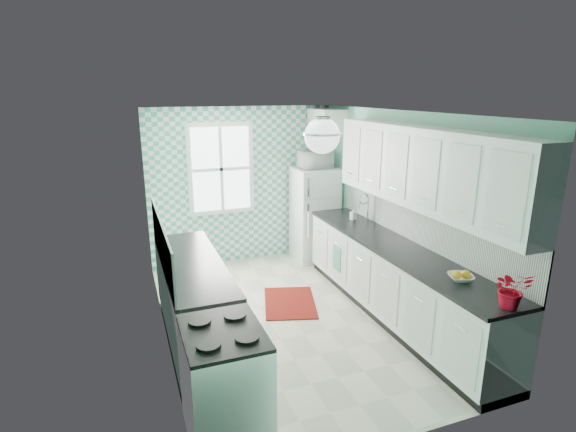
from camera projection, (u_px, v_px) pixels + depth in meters
name	position (u px, v px, depth m)	size (l,w,h in m)	color
floor	(291.00, 319.00, 5.60)	(3.00, 4.40, 0.02)	beige
ceiling	(292.00, 112.00, 4.91)	(3.00, 4.40, 0.02)	white
wall_back	(242.00, 186.00, 7.25)	(3.00, 0.02, 2.50)	#76CAAB
wall_front	(401.00, 302.00, 3.26)	(3.00, 0.02, 2.50)	#76CAAB
wall_left	(158.00, 236.00, 4.74)	(0.02, 4.40, 2.50)	#76CAAB
wall_right	(401.00, 210.00, 5.77)	(0.02, 4.40, 2.50)	#76CAAB
accent_wall	(243.00, 186.00, 7.23)	(3.00, 0.01, 2.50)	teal
window	(221.00, 169.00, 7.00)	(1.04, 0.05, 1.44)	white
backsplash_right	(418.00, 223.00, 5.41)	(0.02, 3.60, 0.51)	white
backsplash_left	(162.00, 243.00, 4.70)	(0.02, 2.15, 0.51)	white
upper_cabinets_right	(423.00, 168.00, 4.99)	(0.33, 3.20, 0.90)	silver
upper_cabinet_fridge	(327.00, 122.00, 7.07)	(0.40, 0.74, 0.40)	silver
ceiling_light	(322.00, 136.00, 4.24)	(0.34, 0.34, 0.35)	silver
base_cabinets_right	(394.00, 283.00, 5.52)	(0.60, 3.60, 0.90)	white
countertop_right	(395.00, 247.00, 5.39)	(0.63, 3.60, 0.04)	black
base_cabinets_left	(193.00, 303.00, 5.00)	(0.60, 2.15, 0.90)	white
countertop_left	(192.00, 264.00, 4.87)	(0.63, 2.15, 0.04)	black
fridge	(314.00, 214.00, 7.41)	(0.67, 0.66, 1.53)	silver
stove	(225.00, 382.00, 3.58)	(0.62, 0.78, 0.94)	silver
sink	(355.00, 223.00, 6.32)	(0.57, 0.48, 0.53)	silver
rug	(290.00, 302.00, 5.98)	(0.66, 0.94, 0.02)	#730502
dish_towel	(337.00, 258.00, 6.25)	(0.02, 0.23, 0.35)	#6CB3A5
fruit_bowl	(461.00, 277.00, 4.39)	(0.24, 0.24, 0.06)	silver
potted_plant	(512.00, 289.00, 3.81)	(0.30, 0.26, 0.34)	#AE3523
soap_bottle	(353.00, 214.00, 6.44)	(0.07, 0.08, 0.17)	#799DAE
microwave	(315.00, 159.00, 7.16)	(0.51, 0.35, 0.28)	white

